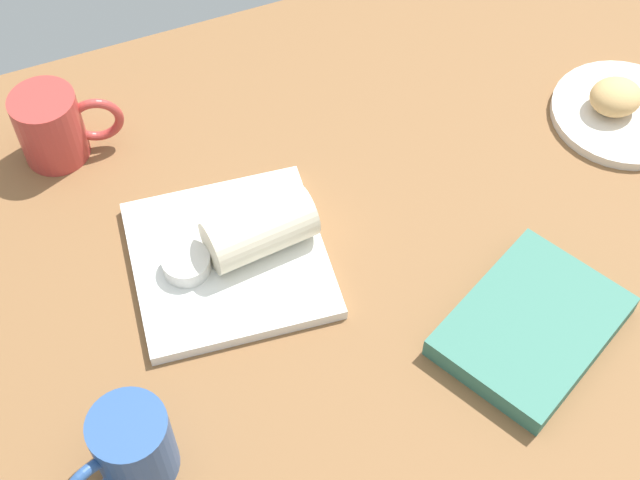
% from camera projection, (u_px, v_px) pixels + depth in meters
% --- Properties ---
extents(dining_table, '(1.10, 0.90, 0.04)m').
position_uv_depth(dining_table, '(396.00, 226.00, 1.18)').
color(dining_table, brown).
rests_on(dining_table, ground).
extents(round_plate, '(0.20, 0.20, 0.01)m').
position_uv_depth(round_plate, '(623.00, 114.00, 1.26)').
color(round_plate, silver).
rests_on(round_plate, dining_table).
extents(scone_pastry, '(0.08, 0.07, 0.05)m').
position_uv_depth(scone_pastry, '(616.00, 97.00, 1.23)').
color(scone_pastry, tan).
rests_on(scone_pastry, round_plate).
extents(square_plate, '(0.26, 0.26, 0.02)m').
position_uv_depth(square_plate, '(229.00, 259.00, 1.11)').
color(square_plate, white).
rests_on(square_plate, dining_table).
extents(sauce_cup, '(0.06, 0.06, 0.02)m').
position_uv_depth(sauce_cup, '(187.00, 263.00, 1.08)').
color(sauce_cup, silver).
rests_on(sauce_cup, square_plate).
extents(breakfast_wrap, '(0.14, 0.08, 0.07)m').
position_uv_depth(breakfast_wrap, '(260.00, 229.00, 1.09)').
color(breakfast_wrap, beige).
rests_on(breakfast_wrap, square_plate).
extents(book_stack, '(0.26, 0.23, 0.03)m').
position_uv_depth(book_stack, '(532.00, 326.00, 1.05)').
color(book_stack, '#387260').
rests_on(book_stack, dining_table).
extents(coffee_mug, '(0.13, 0.09, 0.10)m').
position_uv_depth(coffee_mug, '(130.00, 448.00, 0.92)').
color(coffee_mug, '#2D518C').
rests_on(coffee_mug, dining_table).
extents(second_mug, '(0.14, 0.09, 0.10)m').
position_uv_depth(second_mug, '(53.00, 126.00, 1.18)').
color(second_mug, '#B23833').
rests_on(second_mug, dining_table).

